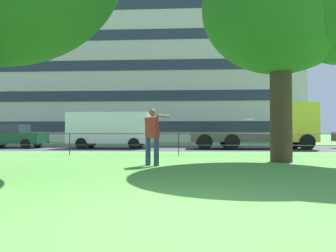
{
  "coord_description": "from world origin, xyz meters",
  "views": [
    {
      "loc": [
        0.36,
        -3.82,
        1.02
      ],
      "look_at": [
        -0.34,
        8.08,
        1.25
      ],
      "focal_mm": 34.33,
      "sensor_mm": 36.0,
      "label": 1
    }
  ],
  "objects_px": {
    "frisbee": "(248,119)",
    "panel_van_far_left": "(110,128)",
    "person_thrower": "(152,135)",
    "apartment_building_background": "(128,60)",
    "tree_large_lawn": "(297,7)",
    "car_dark_green_right": "(13,136)",
    "flatbed_truck_center": "(270,129)"
  },
  "relations": [
    {
      "from": "flatbed_truck_center",
      "to": "apartment_building_background",
      "type": "distance_m",
      "value": 24.24
    },
    {
      "from": "person_thrower",
      "to": "flatbed_truck_center",
      "type": "bearing_deg",
      "value": 58.64
    },
    {
      "from": "flatbed_truck_center",
      "to": "frisbee",
      "type": "bearing_deg",
      "value": -106.79
    },
    {
      "from": "tree_large_lawn",
      "to": "car_dark_green_right",
      "type": "distance_m",
      "value": 18.11
    },
    {
      "from": "panel_van_far_left",
      "to": "person_thrower",
      "type": "bearing_deg",
      "value": -69.61
    },
    {
      "from": "panel_van_far_left",
      "to": "tree_large_lawn",
      "type": "bearing_deg",
      "value": -46.43
    },
    {
      "from": "tree_large_lawn",
      "to": "flatbed_truck_center",
      "type": "bearing_deg",
      "value": 81.45
    },
    {
      "from": "car_dark_green_right",
      "to": "panel_van_far_left",
      "type": "relative_size",
      "value": 0.8
    },
    {
      "from": "car_dark_green_right",
      "to": "apartment_building_background",
      "type": "bearing_deg",
      "value": 77.84
    },
    {
      "from": "apartment_building_background",
      "to": "person_thrower",
      "type": "bearing_deg",
      "value": -77.96
    },
    {
      "from": "car_dark_green_right",
      "to": "panel_van_far_left",
      "type": "xyz_separation_m",
      "value": [
        6.43,
        -0.2,
        0.49
      ]
    },
    {
      "from": "tree_large_lawn",
      "to": "car_dark_green_right",
      "type": "height_order",
      "value": "tree_large_lawn"
    },
    {
      "from": "panel_van_far_left",
      "to": "frisbee",
      "type": "bearing_deg",
      "value": -61.56
    },
    {
      "from": "person_thrower",
      "to": "apartment_building_background",
      "type": "xyz_separation_m",
      "value": [
        -6.19,
        29.03,
        8.89
      ]
    },
    {
      "from": "frisbee",
      "to": "panel_van_far_left",
      "type": "relative_size",
      "value": 0.08
    },
    {
      "from": "tree_large_lawn",
      "to": "frisbee",
      "type": "bearing_deg",
      "value": -127.91
    },
    {
      "from": "panel_van_far_left",
      "to": "apartment_building_background",
      "type": "xyz_separation_m",
      "value": [
        -2.41,
        18.87,
        8.56
      ]
    },
    {
      "from": "frisbee",
      "to": "panel_van_far_left",
      "type": "xyz_separation_m",
      "value": [
        -6.36,
        11.75,
        -0.08
      ]
    },
    {
      "from": "person_thrower",
      "to": "car_dark_green_right",
      "type": "bearing_deg",
      "value": 134.57
    },
    {
      "from": "person_thrower",
      "to": "apartment_building_background",
      "type": "bearing_deg",
      "value": 102.04
    },
    {
      "from": "frisbee",
      "to": "car_dark_green_right",
      "type": "bearing_deg",
      "value": 136.95
    },
    {
      "from": "tree_large_lawn",
      "to": "apartment_building_background",
      "type": "relative_size",
      "value": 0.2
    },
    {
      "from": "panel_van_far_left",
      "to": "flatbed_truck_center",
      "type": "relative_size",
      "value": 0.69
    },
    {
      "from": "tree_large_lawn",
      "to": "car_dark_green_right",
      "type": "bearing_deg",
      "value": 148.5
    },
    {
      "from": "tree_large_lawn",
      "to": "person_thrower",
      "type": "relative_size",
      "value": 4.42
    },
    {
      "from": "car_dark_green_right",
      "to": "panel_van_far_left",
      "type": "height_order",
      "value": "panel_van_far_left"
    },
    {
      "from": "frisbee",
      "to": "flatbed_truck_center",
      "type": "xyz_separation_m",
      "value": [
        3.49,
        11.56,
        -0.13
      ]
    },
    {
      "from": "flatbed_truck_center",
      "to": "apartment_building_background",
      "type": "relative_size",
      "value": 0.19
    },
    {
      "from": "flatbed_truck_center",
      "to": "panel_van_far_left",
      "type": "bearing_deg",
      "value": 178.88
    },
    {
      "from": "tree_large_lawn",
      "to": "panel_van_far_left",
      "type": "distance_m",
      "value": 13.0
    },
    {
      "from": "person_thrower",
      "to": "tree_large_lawn",
      "type": "bearing_deg",
      "value": 14.06
    },
    {
      "from": "tree_large_lawn",
      "to": "person_thrower",
      "type": "xyz_separation_m",
      "value": [
        -4.76,
        -1.19,
        -4.31
      ]
    }
  ]
}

